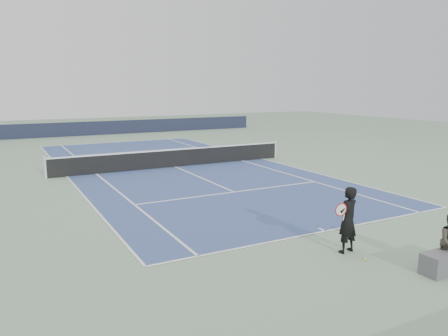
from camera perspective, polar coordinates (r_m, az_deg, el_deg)
name	(u,v)px	position (r m, az deg, el deg)	size (l,w,h in m)	color
ground	(175,167)	(23.27, -6.39, 0.13)	(80.00, 80.00, 0.00)	gray
court_surface	(175,167)	(23.27, -6.39, 0.15)	(10.97, 23.77, 0.01)	#364A7F
tennis_net	(175,158)	(23.19, -6.41, 1.36)	(12.90, 0.10, 1.07)	silver
windscreen_far	(100,128)	(40.24, -15.89, 5.04)	(30.00, 0.25, 1.20)	black
tennis_player	(347,220)	(11.58, 15.82, -6.53)	(0.81, 0.55, 1.72)	black
tennis_ball	(365,259)	(11.45, 17.94, -11.24)	(0.06, 0.06, 0.06)	yellow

